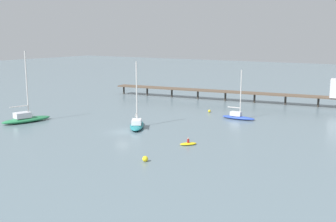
# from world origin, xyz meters

# --- Properties ---
(ground_plane) EXTENTS (400.00, 400.00, 0.00)m
(ground_plane) POSITION_xyz_m (0.00, 0.00, 0.00)
(ground_plane) COLOR slate
(pier) EXTENTS (62.62, 12.85, 6.78)m
(pier) POSITION_xyz_m (13.26, 44.03, 3.47)
(pier) COLOR brown
(pier) RESTS_ON ground_plane
(sailboat_blue) EXTENTS (6.97, 2.11, 10.01)m
(sailboat_blue) POSITION_xyz_m (12.47, 21.50, 0.68)
(sailboat_blue) COLOR #2D4CB7
(sailboat_blue) RESTS_ON ground_plane
(sailboat_teal) EXTENTS (6.84, 8.64, 12.09)m
(sailboat_teal) POSITION_xyz_m (0.02, 4.17, 0.73)
(sailboat_teal) COLOR #1E727A
(sailboat_teal) RESTS_ON ground_plane
(sailboat_green) EXTENTS (5.22, 10.17, 13.84)m
(sailboat_green) POSITION_xyz_m (-21.13, -3.80, 0.83)
(sailboat_green) COLOR #287F4C
(sailboat_green) RESTS_ON ground_plane
(dinghy_yellow) EXTENTS (2.67, 2.84, 1.14)m
(dinghy_yellow) POSITION_xyz_m (14.03, -1.13, 0.21)
(dinghy_yellow) COLOR yellow
(dinghy_yellow) RESTS_ON ground_plane
(mooring_buoy_far) EXTENTS (0.79, 0.79, 0.79)m
(mooring_buoy_far) POSITION_xyz_m (13.54, -11.80, 0.40)
(mooring_buoy_far) COLOR yellow
(mooring_buoy_far) RESTS_ON ground_plane
(mooring_buoy_near) EXTENTS (0.61, 0.61, 0.61)m
(mooring_buoy_near) POSITION_xyz_m (4.16, 25.07, 0.30)
(mooring_buoy_near) COLOR yellow
(mooring_buoy_near) RESTS_ON ground_plane
(mooring_buoy_inner) EXTENTS (0.82, 0.82, 0.82)m
(mooring_buoy_inner) POSITION_xyz_m (-26.50, 1.27, 0.41)
(mooring_buoy_inner) COLOR yellow
(mooring_buoy_inner) RESTS_ON ground_plane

